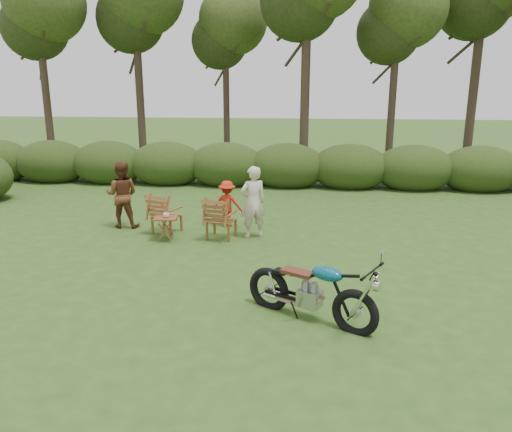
# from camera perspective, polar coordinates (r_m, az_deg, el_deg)

# --- Properties ---
(ground) EXTENTS (80.00, 80.00, 0.00)m
(ground) POSITION_cam_1_polar(r_m,az_deg,el_deg) (7.76, 0.35, -9.94)
(ground) COLOR #264617
(ground) RESTS_ON ground
(tree_line) EXTENTS (22.52, 11.62, 8.14)m
(tree_line) POSITION_cam_1_polar(r_m,az_deg,el_deg) (16.74, 5.69, 16.82)
(tree_line) COLOR #33251C
(tree_line) RESTS_ON ground
(motorcycle) EXTENTS (2.07, 1.59, 1.12)m
(motorcycle) POSITION_cam_1_polar(r_m,az_deg,el_deg) (7.34, 6.08, -11.57)
(motorcycle) COLOR #0C7EA4
(motorcycle) RESTS_ON ground
(lawn_chair_right) EXTENTS (0.75, 0.75, 0.92)m
(lawn_chair_right) POSITION_cam_1_polar(r_m,az_deg,el_deg) (10.88, -3.96, -2.51)
(lawn_chair_right) COLOR #5A2C16
(lawn_chair_right) RESTS_ON ground
(lawn_chair_left) EXTENTS (0.80, 0.80, 0.91)m
(lawn_chair_left) POSITION_cam_1_polar(r_m,az_deg,el_deg) (11.44, -10.09, -1.83)
(lawn_chair_left) COLOR brown
(lawn_chair_left) RESTS_ON ground
(side_table) EXTENTS (0.54, 0.46, 0.51)m
(side_table) POSITION_cam_1_polar(r_m,az_deg,el_deg) (10.78, -10.26, -1.47)
(side_table) COLOR brown
(side_table) RESTS_ON ground
(cup) EXTENTS (0.17, 0.17, 0.10)m
(cup) POSITION_cam_1_polar(r_m,az_deg,el_deg) (10.70, -10.22, 0.11)
(cup) COLOR beige
(cup) RESTS_ON side_table
(adult_a) EXTENTS (0.68, 0.59, 1.57)m
(adult_a) POSITION_cam_1_polar(r_m,az_deg,el_deg) (10.92, -0.33, -2.41)
(adult_a) COLOR beige
(adult_a) RESTS_ON ground
(adult_b) EXTENTS (0.79, 0.63, 1.54)m
(adult_b) POSITION_cam_1_polar(r_m,az_deg,el_deg) (12.09, -14.82, -1.19)
(adult_b) COLOR #582E19
(adult_b) RESTS_ON ground
(child) EXTENTS (0.71, 0.43, 1.08)m
(child) POSITION_cam_1_polar(r_m,az_deg,el_deg) (11.75, -3.27, -1.15)
(child) COLOR red
(child) RESTS_ON ground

